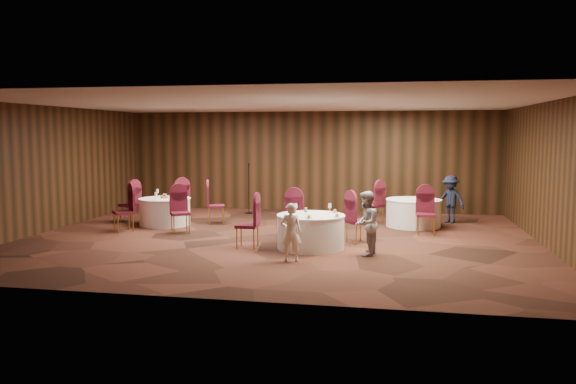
% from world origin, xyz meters
% --- Properties ---
extents(ground, '(12.00, 12.00, 0.00)m').
position_xyz_m(ground, '(0.00, 0.00, 0.00)').
color(ground, black).
rests_on(ground, ground).
extents(room_shell, '(12.00, 12.00, 12.00)m').
position_xyz_m(room_shell, '(0.00, 0.00, 1.96)').
color(room_shell, silver).
rests_on(room_shell, ground).
extents(table_main, '(1.48, 1.48, 0.74)m').
position_xyz_m(table_main, '(0.94, -0.99, 0.38)').
color(table_main, white).
rests_on(table_main, ground).
extents(table_left, '(1.40, 1.40, 0.74)m').
position_xyz_m(table_left, '(-3.45, 1.35, 0.38)').
color(table_left, white).
rests_on(table_left, ground).
extents(table_right, '(1.47, 1.47, 0.74)m').
position_xyz_m(table_right, '(3.22, 2.38, 0.38)').
color(table_right, white).
rests_on(table_right, ground).
extents(chairs_main, '(2.99, 1.97, 1.00)m').
position_xyz_m(chairs_main, '(0.61, -0.36, 0.50)').
color(chairs_main, '#3A0B18').
rests_on(chairs_main, ground).
extents(chairs_left, '(3.14, 3.11, 1.00)m').
position_xyz_m(chairs_left, '(-3.39, 1.35, 0.50)').
color(chairs_left, '#3A0B18').
rests_on(chairs_left, ground).
extents(chairs_right, '(1.99, 2.16, 1.00)m').
position_xyz_m(chairs_right, '(2.81, 2.00, 0.50)').
color(chairs_right, '#3A0B18').
rests_on(chairs_right, ground).
extents(tabletop_main, '(1.11, 1.10, 0.22)m').
position_xyz_m(tabletop_main, '(1.06, -1.07, 0.84)').
color(tabletop_main, silver).
rests_on(tabletop_main, table_main).
extents(tabletop_left, '(0.85, 0.82, 0.22)m').
position_xyz_m(tabletop_left, '(-3.44, 1.35, 0.82)').
color(tabletop_left, silver).
rests_on(tabletop_left, table_left).
extents(tabletop_right, '(0.08, 0.08, 0.22)m').
position_xyz_m(tabletop_right, '(3.42, 2.12, 0.90)').
color(tabletop_right, silver).
rests_on(tabletop_right, table_right).
extents(mic_stand, '(0.24, 0.24, 1.57)m').
position_xyz_m(mic_stand, '(-1.77, 3.97, 0.45)').
color(mic_stand, black).
rests_on(mic_stand, ground).
extents(woman_a, '(0.46, 0.35, 1.16)m').
position_xyz_m(woman_a, '(0.73, -2.30, 0.58)').
color(woman_a, white).
rests_on(woman_a, ground).
extents(woman_b, '(0.60, 0.72, 1.33)m').
position_xyz_m(woman_b, '(2.15, -1.48, 0.67)').
color(woman_b, '#ABAAAF').
rests_on(woman_b, ground).
extents(man_c, '(0.99, 0.90, 1.33)m').
position_xyz_m(man_c, '(4.25, 3.23, 0.66)').
color(man_c, black).
rests_on(man_c, ground).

